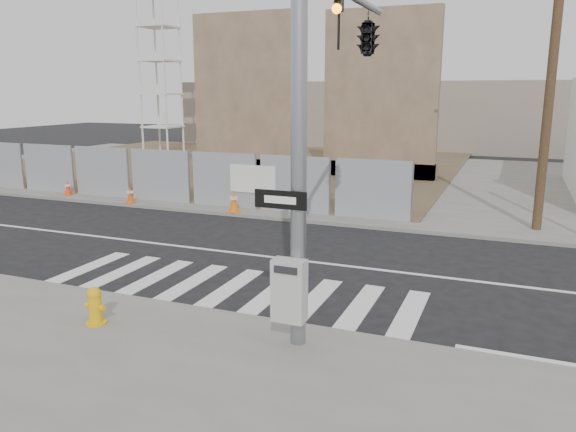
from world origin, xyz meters
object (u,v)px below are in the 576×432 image
at_px(signal_pole, 349,67).
at_px(traffic_cone_d, 234,201).
at_px(traffic_cone_c, 130,195).
at_px(fire_hydrant, 95,306).
at_px(traffic_cone_b, 68,188).
at_px(crane_tower, 157,11).

bearing_deg(signal_pole, traffic_cone_d, 133.26).
distance_m(traffic_cone_c, traffic_cone_d, 4.45).
distance_m(fire_hydrant, traffic_cone_d, 9.92).
bearing_deg(traffic_cone_d, traffic_cone_b, 177.02).
xyz_separation_m(traffic_cone_b, traffic_cone_d, (7.90, -0.41, 0.08)).
bearing_deg(fire_hydrant, traffic_cone_d, 115.28).
bearing_deg(signal_pole, crane_tower, 132.57).
bearing_deg(traffic_cone_b, crane_tower, 106.65).
relative_size(signal_pole, traffic_cone_b, 11.20).
height_order(fire_hydrant, traffic_cone_b, fire_hydrant).
relative_size(traffic_cone_b, traffic_cone_d, 0.80).
relative_size(traffic_cone_b, traffic_cone_c, 0.96).
height_order(traffic_cone_b, traffic_cone_d, traffic_cone_d).
xyz_separation_m(crane_tower, traffic_cone_b, (3.70, -12.37, -8.60)).
xyz_separation_m(fire_hydrant, traffic_cone_c, (-6.61, 9.69, -0.03)).
bearing_deg(traffic_cone_d, crane_tower, 132.23).
xyz_separation_m(crane_tower, traffic_cone_c, (7.15, -12.78, -8.58)).
bearing_deg(crane_tower, traffic_cone_b, -73.35).
height_order(crane_tower, traffic_cone_d, crane_tower).
height_order(signal_pole, fire_hydrant, signal_pole).
bearing_deg(fire_hydrant, signal_pole, 55.18).
bearing_deg(crane_tower, signal_pole, -47.43).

